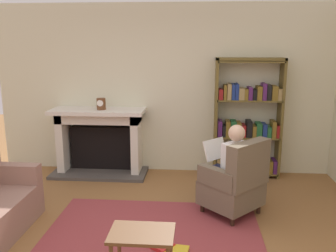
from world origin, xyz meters
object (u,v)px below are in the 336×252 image
object	(u,v)px
mantel_clock	(101,104)
seated_reader	(229,165)
bookshelf	(248,122)
armchair_reading	(236,182)
fireplace	(100,139)
side_table	(142,240)

from	to	relation	value
mantel_clock	seated_reader	xyz separation A→B (m)	(1.89, -1.20, -0.54)
bookshelf	armchair_reading	size ratio (longest dim) A/B	1.93
bookshelf	seated_reader	xyz separation A→B (m)	(-0.40, -1.34, -0.26)
fireplace	armchair_reading	size ratio (longest dim) A/B	1.56
seated_reader	fireplace	bearing A→B (deg)	-79.42
bookshelf	armchair_reading	xyz separation A→B (m)	(-0.31, -1.42, -0.45)
armchair_reading	seated_reader	xyz separation A→B (m)	(-0.08, 0.08, 0.20)
fireplace	side_table	distance (m)	2.99
mantel_clock	side_table	bearing A→B (deg)	-68.90
mantel_clock	armchair_reading	world-z (taller)	mantel_clock
bookshelf	seated_reader	distance (m)	1.42
fireplace	mantel_clock	bearing A→B (deg)	-56.92
mantel_clock	side_table	size ratio (longest dim) A/B	0.32
bookshelf	side_table	distance (m)	3.12
fireplace	armchair_reading	bearing A→B (deg)	-34.09
seated_reader	bookshelf	bearing A→B (deg)	-152.32
mantel_clock	seated_reader	distance (m)	2.30
fireplace	seated_reader	size ratio (longest dim) A/B	1.33
seated_reader	armchair_reading	bearing A→B (deg)	90.00
mantel_clock	bookshelf	distance (m)	2.31
fireplace	seated_reader	bearing A→B (deg)	-33.59
mantel_clock	bookshelf	bearing A→B (deg)	3.39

